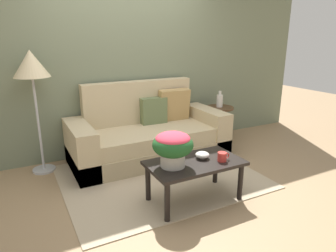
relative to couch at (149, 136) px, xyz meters
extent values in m
plane|color=#997A56|center=(-0.15, -0.84, -0.32)|extent=(14.00, 14.00, 0.00)
cube|color=slate|center=(-0.15, 0.50, 1.16)|extent=(6.40, 0.12, 2.95)
cube|color=tan|center=(-0.15, -0.66, -0.31)|extent=(2.29, 1.85, 0.01)
cube|color=tan|center=(-0.01, -0.07, -0.19)|extent=(2.15, 0.94, 0.24)
cube|color=tan|center=(-0.01, -0.09, 0.03)|extent=(1.63, 0.84, 0.20)
cube|color=tan|center=(-0.01, 0.31, 0.32)|extent=(1.63, 0.17, 0.83)
cube|color=tan|center=(-0.96, -0.07, -0.01)|extent=(0.26, 0.94, 0.62)
cube|color=tan|center=(0.93, -0.07, -0.01)|extent=(0.26, 0.94, 0.62)
cube|color=#607047|center=(0.16, 0.16, 0.31)|extent=(0.38, 0.16, 0.38)
cube|color=tan|center=(0.50, 0.17, 0.36)|extent=(0.48, 0.22, 0.48)
cylinder|color=black|center=(-0.50, -1.53, -0.11)|extent=(0.05, 0.05, 0.41)
cylinder|color=black|center=(0.36, -1.53, -0.11)|extent=(0.05, 0.05, 0.41)
cylinder|color=black|center=(-0.50, -1.10, -0.11)|extent=(0.05, 0.05, 0.41)
cylinder|color=black|center=(0.36, -1.10, -0.11)|extent=(0.05, 0.05, 0.41)
cube|color=black|center=(-0.07, -1.32, 0.11)|extent=(0.98, 0.55, 0.03)
cylinder|color=#4C331E|center=(1.31, 0.12, -0.30)|extent=(0.30, 0.30, 0.03)
cylinder|color=#4C331E|center=(1.31, 0.12, -0.03)|extent=(0.05, 0.05, 0.51)
cylinder|color=#4C331E|center=(1.31, 0.12, 0.24)|extent=(0.46, 0.46, 0.03)
cylinder|color=#B2B2B7|center=(-1.39, 0.19, -0.30)|extent=(0.28, 0.28, 0.03)
cylinder|color=#B2B2B7|center=(-1.39, 0.19, 0.30)|extent=(0.03, 0.03, 1.17)
cone|color=beige|center=(-1.39, 0.19, 1.04)|extent=(0.42, 0.42, 0.31)
cylinder|color=#B7B2A8|center=(-0.32, -1.31, 0.20)|extent=(0.24, 0.24, 0.15)
ellipsoid|color=#1E5123|center=(-0.32, -1.31, 0.35)|extent=(0.40, 0.40, 0.24)
ellipsoid|color=#DB384C|center=(-0.32, -1.31, 0.41)|extent=(0.34, 0.34, 0.13)
cylinder|color=red|center=(0.18, -1.43, 0.17)|extent=(0.09, 0.09, 0.09)
torus|color=red|center=(0.24, -1.43, 0.17)|extent=(0.06, 0.01, 0.06)
cylinder|color=silver|center=(0.05, -1.28, 0.13)|extent=(0.05, 0.05, 0.02)
ellipsoid|color=silver|center=(0.05, -1.28, 0.16)|extent=(0.15, 0.15, 0.07)
cylinder|color=silver|center=(1.31, 0.13, 0.35)|extent=(0.10, 0.10, 0.19)
cylinder|color=silver|center=(1.31, 0.13, 0.48)|extent=(0.05, 0.05, 0.06)
camera|label=1|loc=(-1.63, -3.72, 1.36)|focal=32.45mm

